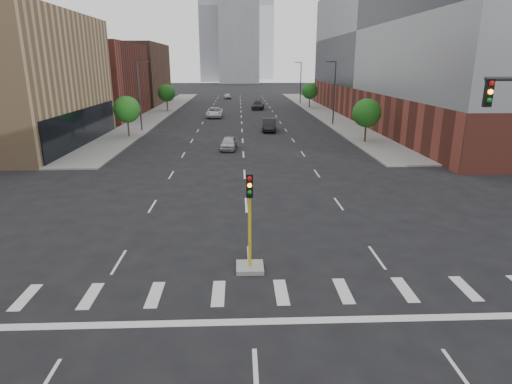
{
  "coord_description": "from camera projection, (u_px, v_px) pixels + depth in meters",
  "views": [
    {
      "loc": [
        -0.41,
        -8.1,
        8.73
      ],
      "look_at": [
        0.41,
        12.58,
        2.5
      ],
      "focal_mm": 30.0,
      "sensor_mm": 36.0,
      "label": 1
    }
  ],
  "objects": [
    {
      "name": "tree_left_far",
      "position": [
        167.0,
        93.0,
        80.53
      ],
      "size": [
        3.2,
        3.2,
        4.85
      ],
      "color": "#382619",
      "rests_on": "ground"
    },
    {
      "name": "tree_left_near",
      "position": [
        127.0,
        109.0,
        51.82
      ],
      "size": [
        3.2,
        3.2,
        4.85
      ],
      "color": "#382619",
      "rests_on": "ground"
    },
    {
      "name": "car_near_left",
      "position": [
        229.0,
        143.0,
        45.11
      ],
      "size": [
        2.01,
        4.16,
        1.37
      ],
      "primitive_type": "imported",
      "rotation": [
        0.0,
        0.0,
        -0.1
      ],
      "color": "#ADACB1",
      "rests_on": "ground"
    },
    {
      "name": "sidewalk_right_far",
      "position": [
        319.0,
        111.0,
        81.63
      ],
      "size": [
        5.0,
        92.0,
        0.15
      ],
      "primitive_type": "cube",
      "color": "gray",
      "rests_on": "ground"
    },
    {
      "name": "tree_right_near",
      "position": [
        367.0,
        113.0,
        48.1
      ],
      "size": [
        3.2,
        3.2,
        4.85
      ],
      "color": "#382619",
      "rests_on": "ground"
    },
    {
      "name": "median_traffic_signal",
      "position": [
        250.0,
        250.0,
        18.58
      ],
      "size": [
        1.2,
        1.2,
        4.4
      ],
      "color": "#999993",
      "rests_on": "ground"
    },
    {
      "name": "tower_left",
      "position": [
        222.0,
        8.0,
        210.37
      ],
      "size": [
        22.0,
        22.0,
        70.0
      ],
      "primitive_type": "cube",
      "color": "#B2B7BC",
      "rests_on": "ground"
    },
    {
      "name": "car_deep_right",
      "position": [
        258.0,
        105.0,
        84.63
      ],
      "size": [
        2.9,
        5.65,
        1.57
      ],
      "primitive_type": "imported",
      "rotation": [
        0.0,
        0.0,
        -0.13
      ],
      "color": "black",
      "rests_on": "ground"
    },
    {
      "name": "car_far_left",
      "position": [
        215.0,
        113.0,
        72.08
      ],
      "size": [
        2.7,
        5.81,
        1.61
      ],
      "primitive_type": "imported",
      "rotation": [
        0.0,
        0.0,
        -0.01
      ],
      "color": "silver",
      "rests_on": "ground"
    },
    {
      "name": "tower_mid",
      "position": [
        239.0,
        33.0,
        195.29
      ],
      "size": [
        18.0,
        18.0,
        44.0
      ],
      "primitive_type": "cube",
      "color": "slate",
      "rests_on": "ground"
    },
    {
      "name": "streetlight_right_a",
      "position": [
        334.0,
        90.0,
        61.97
      ],
      "size": [
        1.6,
        0.22,
        9.07
      ],
      "color": "#2D2D30",
      "rests_on": "ground"
    },
    {
      "name": "sidewalk_left_far",
      "position": [
        161.0,
        111.0,
        80.49
      ],
      "size": [
        5.0,
        92.0,
        0.15
      ],
      "primitive_type": "cube",
      "color": "gray",
      "rests_on": "ground"
    },
    {
      "name": "car_mid_right",
      "position": [
        269.0,
        125.0,
        57.33
      ],
      "size": [
        2.11,
        5.16,
        1.66
      ],
      "primitive_type": "imported",
      "rotation": [
        0.0,
        0.0,
        -0.07
      ],
      "color": "black",
      "rests_on": "ground"
    },
    {
      "name": "car_distant",
      "position": [
        227.0,
        96.0,
        110.14
      ],
      "size": [
        2.14,
        4.23,
        1.38
      ],
      "primitive_type": "imported",
      "rotation": [
        0.0,
        0.0,
        0.13
      ],
      "color": "#B4B3B8",
      "rests_on": "ground"
    },
    {
      "name": "tree_right_far",
      "position": [
        310.0,
        91.0,
        86.37
      ],
      "size": [
        3.2,
        3.2,
        4.85
      ],
      "color": "#382619",
      "rests_on": "ground"
    },
    {
      "name": "streetlight_left",
      "position": [
        140.0,
        93.0,
        56.16
      ],
      "size": [
        1.6,
        0.22,
        9.07
      ],
      "color": "#2D2D30",
      "rests_on": "ground"
    },
    {
      "name": "streetlight_right_b",
      "position": [
        300.0,
        81.0,
        95.45
      ],
      "size": [
        1.6,
        0.22,
        9.07
      ],
      "color": "#2D2D30",
      "rests_on": "ground"
    },
    {
      "name": "building_left_far_b",
      "position": [
        117.0,
        74.0,
        95.38
      ],
      "size": [
        20.0,
        24.0,
        13.0
      ],
      "primitive_type": "cube",
      "color": "brown",
      "rests_on": "ground"
    },
    {
      "name": "building_right_main",
      "position": [
        433.0,
        48.0,
        65.63
      ],
      "size": [
        24.0,
        70.0,
        22.0
      ],
      "color": "brown",
      "rests_on": "ground"
    },
    {
      "name": "tower_right",
      "position": [
        256.0,
        7.0,
        247.88
      ],
      "size": [
        20.0,
        20.0,
        80.0
      ],
      "primitive_type": "cube",
      "color": "#B2B7BC",
      "rests_on": "ground"
    },
    {
      "name": "building_left_far_a",
      "position": [
        75.0,
        81.0,
        70.65
      ],
      "size": [
        20.0,
        22.0,
        12.0
      ],
      "primitive_type": "cube",
      "color": "brown",
      "rests_on": "ground"
    }
  ]
}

